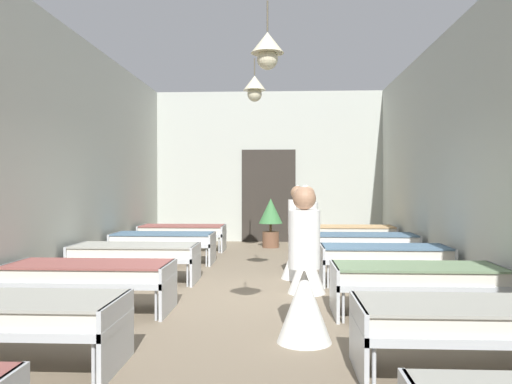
{
  "coord_description": "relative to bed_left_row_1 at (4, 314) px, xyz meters",
  "views": [
    {
      "loc": [
        0.37,
        -6.97,
        1.49
      ],
      "look_at": [
        0.0,
        0.23,
        1.39
      ],
      "focal_mm": 36.86,
      "sensor_mm": 36.0,
      "label": 1
    }
  ],
  "objects": [
    {
      "name": "ground_plane",
      "position": [
        1.89,
        2.85,
        -0.49
      ],
      "size": [
        6.48,
        14.05,
        0.1
      ],
      "primitive_type": "cube",
      "color": "#7A6B56"
    },
    {
      "name": "room_shell",
      "position": [
        1.89,
        4.17,
        1.53
      ],
      "size": [
        6.28,
        13.65,
        3.92
      ],
      "color": "#B2B7AD",
      "rests_on": "ground"
    },
    {
      "name": "bed_left_row_1",
      "position": [
        0.0,
        0.0,
        0.0
      ],
      "size": [
        1.9,
        0.84,
        0.57
      ],
      "color": "#B7BCC1",
      "rests_on": "ground"
    },
    {
      "name": "bed_right_row_1",
      "position": [
        3.78,
        0.0,
        0.0
      ],
      "size": [
        1.9,
        0.84,
        0.57
      ],
      "color": "#B7BCC1",
      "rests_on": "ground"
    },
    {
      "name": "bed_left_row_2",
      "position": [
        0.0,
        1.9,
        0.0
      ],
      "size": [
        1.9,
        0.84,
        0.57
      ],
      "color": "#B7BCC1",
      "rests_on": "ground"
    },
    {
      "name": "bed_right_row_2",
      "position": [
        3.78,
        1.9,
        0.0
      ],
      "size": [
        1.9,
        0.84,
        0.57
      ],
      "color": "#B7BCC1",
      "rests_on": "ground"
    },
    {
      "name": "bed_left_row_3",
      "position": [
        0.0,
        3.8,
        0.0
      ],
      "size": [
        1.9,
        0.84,
        0.57
      ],
      "color": "#B7BCC1",
      "rests_on": "ground"
    },
    {
      "name": "bed_right_row_3",
      "position": [
        3.78,
        3.8,
        0.0
      ],
      "size": [
        1.9,
        0.84,
        0.57
      ],
      "color": "#B7BCC1",
      "rests_on": "ground"
    },
    {
      "name": "bed_left_row_4",
      "position": [
        0.0,
        5.7,
        0.0
      ],
      "size": [
        1.9,
        0.84,
        0.57
      ],
      "color": "#B7BCC1",
      "rests_on": "ground"
    },
    {
      "name": "bed_right_row_4",
      "position": [
        3.78,
        5.7,
        0.0
      ],
      "size": [
        1.9,
        0.84,
        0.57
      ],
      "color": "#B7BCC1",
      "rests_on": "ground"
    },
    {
      "name": "bed_left_row_5",
      "position": [
        0.0,
        7.6,
        0.0
      ],
      "size": [
        1.9,
        0.84,
        0.57
      ],
      "color": "#B7BCC1",
      "rests_on": "ground"
    },
    {
      "name": "bed_right_row_5",
      "position": [
        3.78,
        7.6,
        0.0
      ],
      "size": [
        1.9,
        0.84,
        0.57
      ],
      "color": "#B7BCC1",
      "rests_on": "ground"
    },
    {
      "name": "nurse_near_aisle",
      "position": [
        2.58,
        3.08,
        0.09
      ],
      "size": [
        0.52,
        0.52,
        1.49
      ],
      "rotation": [
        0.0,
        0.0,
        2.06
      ],
      "color": "white",
      "rests_on": "ground"
    },
    {
      "name": "nurse_mid_aisle",
      "position": [
        2.46,
        0.83,
        0.09
      ],
      "size": [
        0.52,
        0.52,
        1.49
      ],
      "rotation": [
        0.0,
        0.0,
        5.78
      ],
      "color": "white",
      "rests_on": "ground"
    },
    {
      "name": "nurse_far_aisle",
      "position": [
        2.49,
        4.2,
        0.09
      ],
      "size": [
        0.52,
        0.52,
        1.49
      ],
      "rotation": [
        0.0,
        0.0,
        1.41
      ],
      "color": "white",
      "rests_on": "ground"
    },
    {
      "name": "potted_plant",
      "position": [
        1.97,
        8.29,
        0.27
      ],
      "size": [
        0.56,
        0.56,
        1.16
      ],
      "color": "brown",
      "rests_on": "ground"
    }
  ]
}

